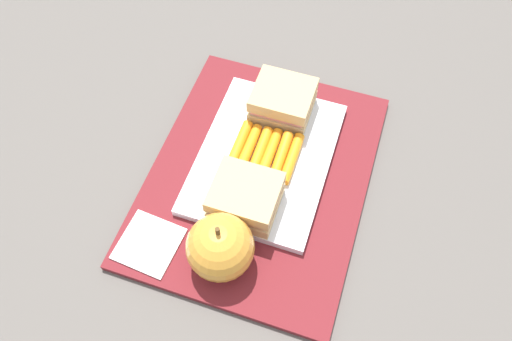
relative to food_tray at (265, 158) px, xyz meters
name	(u,v)px	position (x,y,z in m)	size (l,w,h in m)	color
ground_plane	(259,179)	(0.03, 0.00, -0.02)	(2.40, 2.40, 0.00)	#56514C
lunchbag_mat	(259,177)	(0.03, 0.00, -0.01)	(0.36, 0.28, 0.01)	maroon
food_tray	(265,158)	(0.00, 0.00, 0.00)	(0.23, 0.17, 0.01)	white
sandwich_half_left	(283,101)	(-0.08, 0.00, 0.03)	(0.07, 0.08, 0.04)	tan
sandwich_half_right	(245,197)	(0.08, 0.00, 0.03)	(0.07, 0.08, 0.04)	tan
carrot_sticks_bundle	(265,152)	(0.00, 0.00, 0.01)	(0.08, 0.09, 0.02)	orange
apple	(220,247)	(0.15, -0.01, 0.03)	(0.08, 0.08, 0.09)	gold
paper_napkin	(149,244)	(0.16, -0.10, 0.00)	(0.07, 0.07, 0.00)	white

